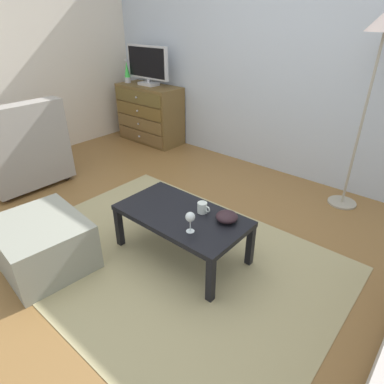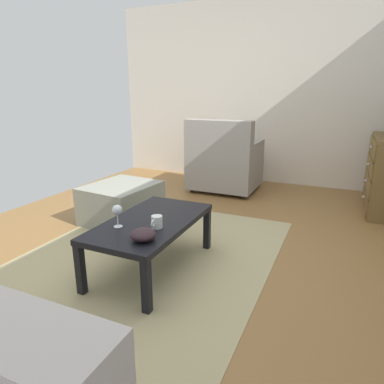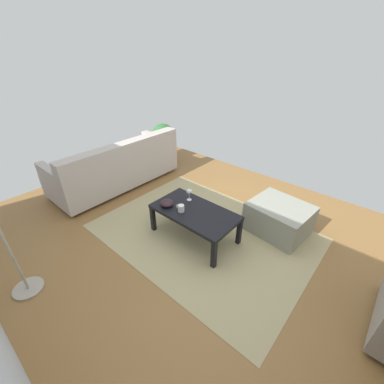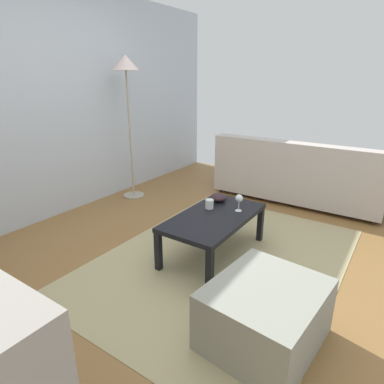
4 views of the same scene
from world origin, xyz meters
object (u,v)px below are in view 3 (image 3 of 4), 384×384
ottoman (279,218)px  bowl_decorative (167,203)px  coffee_table (195,214)px  potted_plant (163,138)px  couch_large (118,167)px  wine_glass (189,192)px  mug (181,208)px

ottoman → bowl_decorative: bearing=41.3°
coffee_table → potted_plant: size_ratio=1.42×
couch_large → ottoman: 2.64m
coffee_table → couch_large: (1.85, -0.19, -0.02)m
wine_glass → potted_plant: size_ratio=0.22×
mug → ottoman: bearing=-133.0°
couch_large → bowl_decorative: bearing=167.9°
bowl_decorative → ottoman: 1.42m
couch_large → wine_glass: bearing=178.2°
bowl_decorative → couch_large: 1.56m
bowl_decorative → potted_plant: size_ratio=0.23×
mug → potted_plant: (1.99, -1.59, 0.00)m
mug → potted_plant: 2.55m
wine_glass → ottoman: (-0.93, -0.65, -0.31)m
mug → bowl_decorative: size_ratio=0.70×
bowl_decorative → potted_plant: bearing=-42.3°
coffee_table → couch_large: bearing=-5.8°
coffee_table → mug: mug is taller
wine_glass → ottoman: 1.18m
wine_glass → potted_plant: bearing=-35.3°
coffee_table → mug: bearing=45.5°
bowl_decorative → wine_glass: bearing=-113.0°
coffee_table → potted_plant: (2.10, -1.48, 0.09)m
mug → ottoman: size_ratio=0.16×
couch_large → coffee_table: bearing=174.2°
couch_large → potted_plant: bearing=-78.7°
mug → potted_plant: size_ratio=0.16×
coffee_table → bowl_decorative: bearing=23.4°
coffee_table → mug: size_ratio=8.98×
potted_plant → bowl_decorative: bearing=137.7°
potted_plant → wine_glass: bearing=144.7°
wine_glass → ottoman: wine_glass is taller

